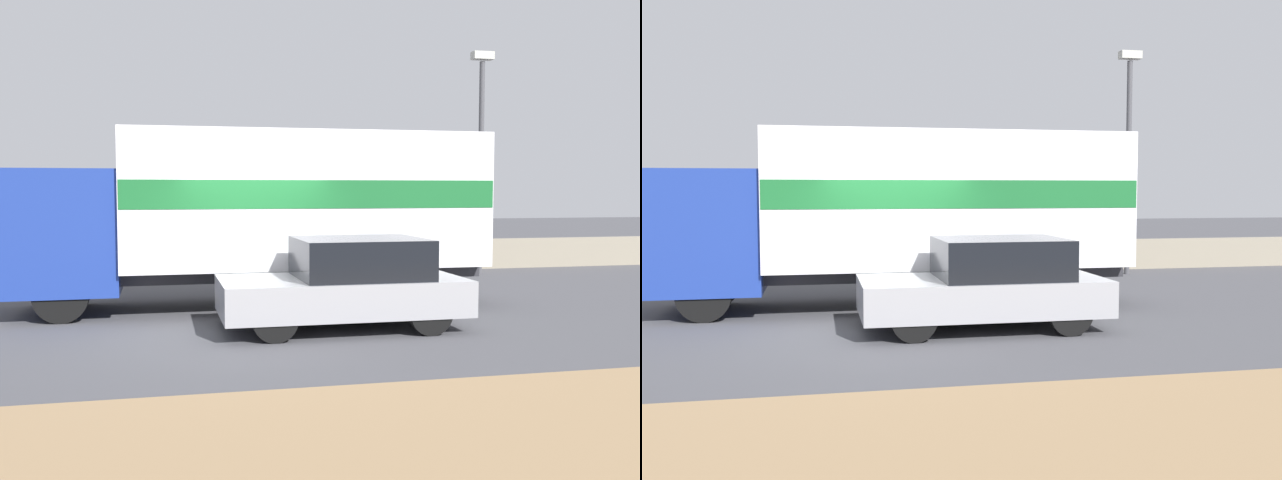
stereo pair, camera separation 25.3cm
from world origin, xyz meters
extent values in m
plane|color=#47474C|center=(0.00, 0.00, 0.00)|extent=(80.00, 80.00, 0.00)
cube|color=gray|center=(0.00, 7.47, 0.41)|extent=(60.00, 0.35, 0.83)
cylinder|color=#4C4C51|center=(6.68, 6.28, 2.78)|extent=(0.14, 0.14, 5.57)
cube|color=beige|center=(6.68, 6.28, 5.72)|extent=(0.56, 0.28, 0.20)
cube|color=navy|center=(-3.24, 2.25, 1.50)|extent=(1.90, 2.23, 2.17)
cube|color=black|center=(-4.17, 2.25, 1.93)|extent=(0.06, 1.90, 0.96)
cube|color=#2D2D33|center=(1.08, 2.25, 0.67)|extent=(6.74, 1.35, 0.25)
cube|color=white|center=(1.08, 2.25, 2.05)|extent=(6.74, 2.45, 2.50)
cube|color=#19662D|center=(1.08, 2.25, 2.15)|extent=(6.71, 2.47, 0.50)
cylinder|color=black|center=(-3.24, 1.31, 0.45)|extent=(0.91, 0.28, 0.91)
cylinder|color=black|center=(-3.24, 3.20, 0.45)|extent=(0.91, 0.28, 0.91)
cylinder|color=black|center=(2.93, 1.31, 0.45)|extent=(0.91, 0.28, 0.91)
cylinder|color=black|center=(2.93, 3.20, 0.45)|extent=(0.91, 0.28, 0.91)
cylinder|color=black|center=(1.59, 1.31, 0.45)|extent=(0.91, 0.28, 0.91)
cylinder|color=black|center=(1.59, 3.20, 0.45)|extent=(0.91, 0.28, 0.91)
cube|color=#9E9EA3|center=(1.21, -0.19, 0.54)|extent=(3.88, 1.89, 0.56)
cube|color=black|center=(1.52, -0.19, 1.14)|extent=(2.02, 1.73, 0.63)
cylinder|color=black|center=(0.01, -1.02, 0.34)|extent=(0.68, 0.20, 0.68)
cylinder|color=black|center=(0.01, 0.63, 0.34)|extent=(0.68, 0.20, 0.68)
cylinder|color=black|center=(2.42, -1.02, 0.34)|extent=(0.68, 0.20, 0.68)
cylinder|color=black|center=(2.42, 0.63, 0.34)|extent=(0.68, 0.20, 0.68)
camera|label=1|loc=(-1.61, -11.18, 2.23)|focal=40.00mm
camera|label=2|loc=(-1.36, -11.23, 2.23)|focal=40.00mm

